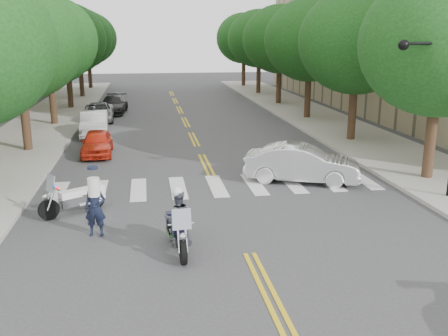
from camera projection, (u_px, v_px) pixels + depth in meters
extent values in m
plane|color=#38383A|center=(249.00, 254.00, 13.83)|extent=(140.00, 140.00, 0.00)
cube|color=#9E9991|center=(44.00, 125.00, 33.40)|extent=(5.00, 60.00, 0.15)
cube|color=#9E9991|center=(316.00, 118.00, 36.23)|extent=(5.00, 60.00, 0.15)
cylinder|color=#382316|center=(26.00, 120.00, 25.46)|extent=(0.44, 0.44, 3.32)
ellipsoid|color=#143C11|center=(17.00, 42.00, 24.45)|extent=(6.40, 6.40, 5.76)
cylinder|color=#382316|center=(53.00, 101.00, 33.09)|extent=(0.44, 0.44, 3.32)
ellipsoid|color=#143C11|center=(47.00, 40.00, 32.09)|extent=(6.40, 6.40, 5.76)
cylinder|color=#382316|center=(70.00, 89.00, 40.73)|extent=(0.44, 0.44, 3.32)
ellipsoid|color=#143C11|center=(66.00, 39.00, 39.73)|extent=(6.40, 6.40, 5.76)
cylinder|color=#382316|center=(81.00, 80.00, 48.37)|extent=(0.44, 0.44, 3.32)
ellipsoid|color=#143C11|center=(78.00, 39.00, 47.37)|extent=(6.40, 6.40, 5.76)
cylinder|color=#382316|center=(90.00, 74.00, 56.01)|extent=(0.44, 0.44, 3.32)
ellipsoid|color=#143C11|center=(87.00, 38.00, 55.01)|extent=(6.40, 6.40, 5.76)
cylinder|color=#382316|center=(430.00, 141.00, 20.44)|extent=(0.44, 0.44, 3.32)
ellipsoid|color=#143C11|center=(441.00, 43.00, 19.44)|extent=(6.40, 6.40, 5.76)
cylinder|color=#382316|center=(352.00, 112.00, 28.08)|extent=(0.44, 0.44, 3.32)
ellipsoid|color=#143C11|center=(357.00, 41.00, 27.08)|extent=(6.40, 6.40, 5.76)
cylinder|color=#382316|center=(308.00, 96.00, 35.72)|extent=(0.44, 0.44, 3.32)
ellipsoid|color=#143C11|center=(310.00, 40.00, 34.72)|extent=(6.40, 6.40, 5.76)
cylinder|color=#382316|center=(279.00, 85.00, 43.36)|extent=(0.44, 0.44, 3.32)
ellipsoid|color=#143C11|center=(280.00, 39.00, 42.36)|extent=(6.40, 6.40, 5.76)
cylinder|color=#382316|center=(258.00, 78.00, 51.00)|extent=(0.44, 0.44, 3.32)
ellipsoid|color=#143C11|center=(259.00, 39.00, 50.00)|extent=(6.40, 6.40, 5.76)
cylinder|color=#382316|center=(243.00, 72.00, 58.64)|extent=(0.44, 0.44, 3.32)
ellipsoid|color=#143C11|center=(244.00, 38.00, 57.63)|extent=(6.40, 6.40, 5.76)
cylinder|color=black|center=(434.00, 43.00, 16.78)|extent=(2.40, 0.10, 0.10)
sphere|color=black|center=(403.00, 45.00, 16.62)|extent=(0.36, 0.36, 0.36)
cylinder|color=black|center=(183.00, 252.00, 13.12)|extent=(0.19, 0.70, 0.69)
cylinder|color=black|center=(175.00, 229.00, 14.64)|extent=(0.23, 0.70, 0.69)
cube|color=silver|center=(178.00, 236.00, 13.90)|extent=(0.39, 0.93, 0.32)
cube|color=black|center=(179.00, 229.00, 13.74)|extent=(0.42, 0.73, 0.22)
cube|color=black|center=(176.00, 221.00, 14.25)|extent=(0.44, 0.58, 0.16)
cube|color=black|center=(174.00, 219.00, 14.71)|extent=(0.47, 0.34, 0.45)
cube|color=#8C99A5|center=(182.00, 219.00, 13.02)|extent=(0.51, 0.19, 0.55)
cube|color=red|center=(185.00, 223.00, 13.25)|extent=(0.11, 0.11, 0.08)
cube|color=#0C26E5|center=(176.00, 224.00, 13.20)|extent=(0.11, 0.11, 0.08)
imported|color=#474C56|center=(178.00, 218.00, 13.76)|extent=(0.82, 0.66, 1.59)
sphere|color=silver|center=(177.00, 192.00, 13.57)|extent=(0.30, 0.30, 0.30)
cylinder|color=black|center=(49.00, 210.00, 16.29)|extent=(0.66, 0.50, 0.69)
cylinder|color=black|center=(95.00, 199.00, 17.34)|extent=(0.68, 0.53, 0.69)
cube|color=silver|center=(74.00, 201.00, 16.82)|extent=(0.95, 0.77, 0.33)
cube|color=white|center=(70.00, 194.00, 16.68)|extent=(0.80, 0.70, 0.22)
cube|color=white|center=(86.00, 190.00, 17.04)|extent=(0.69, 0.65, 0.16)
cube|color=white|center=(98.00, 191.00, 17.37)|extent=(0.50, 0.54, 0.46)
cube|color=#8C99A5|center=(50.00, 183.00, 16.15)|extent=(0.41, 0.51, 0.56)
cube|color=red|center=(58.00, 188.00, 16.22)|extent=(0.14, 0.14, 0.08)
cube|color=#0C26E5|center=(54.00, 187.00, 16.39)|extent=(0.14, 0.14, 0.08)
imported|color=black|center=(95.00, 208.00, 14.87)|extent=(0.69, 0.50, 1.74)
imported|color=silver|center=(302.00, 163.00, 20.48)|extent=(4.95, 3.24, 1.54)
imported|color=red|center=(97.00, 143.00, 25.16)|extent=(1.57, 3.71, 1.25)
imported|color=silver|center=(94.00, 124.00, 29.96)|extent=(1.79, 4.50, 1.46)
imported|color=#93959A|center=(98.00, 112.00, 35.21)|extent=(2.24, 4.60, 1.26)
imported|color=black|center=(113.00, 105.00, 38.64)|extent=(2.28, 4.78, 1.34)
imported|color=#9E9EA3|center=(115.00, 101.00, 41.05)|extent=(1.62, 3.97, 1.35)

